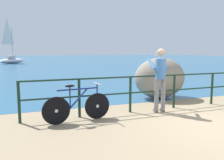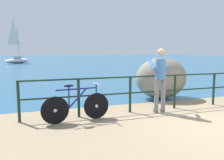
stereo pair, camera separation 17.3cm
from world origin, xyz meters
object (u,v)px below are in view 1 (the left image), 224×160
person_at_railing (160,77)px  sailboat (12,58)px  bicycle (78,106)px  breakwater_boulder_main (160,78)px  seagull (158,54)px

person_at_railing → sailboat: bearing=18.1°
bicycle → person_at_railing: person_at_railing is taller
bicycle → breakwater_boulder_main: bearing=20.8°
breakwater_boulder_main → sailboat: bearing=103.4°
breakwater_boulder_main → seagull: 0.88m
sailboat → person_at_railing: bearing=-129.0°
person_at_railing → seagull: bearing=-22.4°
breakwater_boulder_main → sailboat: sailboat is taller
breakwater_boulder_main → bicycle: bearing=-152.3°
bicycle → person_at_railing: bearing=-5.1°
bicycle → person_at_railing: 2.41m
breakwater_boulder_main → seagull: (-0.05, 0.05, 0.88)m
person_at_railing → seagull: (1.02, 1.77, 0.62)m
person_at_railing → seagull: person_at_railing is taller
bicycle → person_at_railing: (2.33, 0.07, 0.60)m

